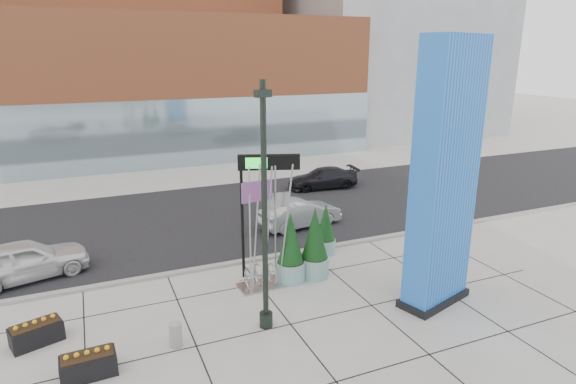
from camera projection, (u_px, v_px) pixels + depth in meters
name	position (u px, v px, depth m)	size (l,w,h in m)	color
ground	(250.00, 316.00, 15.68)	(160.00, 160.00, 0.00)	#9E9991
street_asphalt	(187.00, 220.00, 24.50)	(80.00, 12.00, 0.02)	black
curb_edge	(218.00, 266.00, 19.19)	(80.00, 0.30, 0.12)	gray
tower_podium	(151.00, 88.00, 38.36)	(34.00, 10.00, 11.00)	#A75430
tower_glass_front	(164.00, 135.00, 34.96)	(34.00, 0.60, 5.00)	#8CA5B2
building_grey_parking	(383.00, 45.00, 51.22)	(20.00, 18.00, 18.00)	slate
blue_pylon	(444.00, 182.00, 15.42)	(2.87, 1.89, 8.79)	#0C4CB8
lamp_post	(265.00, 234.00, 14.20)	(0.51, 0.42, 7.56)	black
public_art_sculpture	(266.00, 255.00, 17.41)	(2.05, 1.10, 4.55)	#A4A6A8
concrete_bollard	(176.00, 335.00, 13.95)	(0.38, 0.38, 0.73)	gray
overhead_street_sign	(262.00, 171.00, 17.57)	(2.18, 0.92, 4.75)	black
round_planter_east	(325.00, 230.00, 20.30)	(0.88, 0.88, 2.20)	#7FABA7
round_planter_mid	(315.00, 244.00, 18.11)	(1.10, 1.10, 2.76)	#7FABA7
round_planter_west	(291.00, 249.00, 17.74)	(1.08, 1.08, 2.69)	#7FABA7
box_planter_north	(36.00, 333.00, 14.10)	(1.54, 1.10, 0.77)	black
box_planter_south	(88.00, 364.00, 12.67)	(1.43, 0.76, 0.77)	black
car_white_west	(24.00, 261.00, 17.97)	(1.81, 4.50, 1.53)	silver
car_silver_mid	(300.00, 213.00, 23.50)	(1.43, 4.11, 1.35)	#9C9FA3
car_dark_east	(323.00, 178.00, 30.22)	(1.79, 4.40, 1.28)	black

